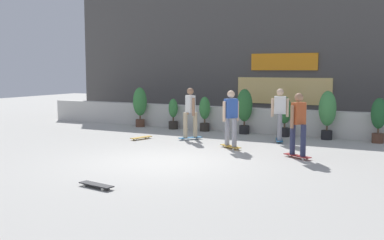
# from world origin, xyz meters

# --- Properties ---
(ground_plane) EXTENTS (48.00, 48.00, 0.00)m
(ground_plane) POSITION_xyz_m (0.00, 0.00, 0.00)
(ground_plane) COLOR #B2AFA8
(planter_wall) EXTENTS (18.00, 0.40, 0.90)m
(planter_wall) POSITION_xyz_m (0.00, 6.00, 0.45)
(planter_wall) COLOR beige
(planter_wall) RESTS_ON ground
(building_backdrop) EXTENTS (20.00, 2.08, 6.50)m
(building_backdrop) POSITION_xyz_m (0.00, 10.00, 3.25)
(building_backdrop) COLOR #4C4947
(building_backdrop) RESTS_ON ground
(potted_plant_0) EXTENTS (0.55, 0.55, 1.58)m
(potted_plant_0) POSITION_xyz_m (-4.40, 5.55, 0.92)
(potted_plant_0) COLOR brown
(potted_plant_0) RESTS_ON ground
(potted_plant_1) EXTENTS (0.36, 0.36, 1.17)m
(potted_plant_1) POSITION_xyz_m (-2.88, 5.55, 0.61)
(potted_plant_1) COLOR #2D2823
(potted_plant_1) RESTS_ON ground
(potted_plant_2) EXTENTS (0.41, 0.41, 1.29)m
(potted_plant_2) POSITION_xyz_m (-1.54, 5.55, 0.71)
(potted_plant_2) COLOR #2D2823
(potted_plant_2) RESTS_ON ground
(potted_plant_3) EXTENTS (0.56, 0.56, 1.60)m
(potted_plant_3) POSITION_xyz_m (0.03, 5.55, 0.94)
(potted_plant_3) COLOR black
(potted_plant_3) RESTS_ON ground
(potted_plant_4) EXTENTS (0.45, 0.45, 1.37)m
(potted_plant_4) POSITION_xyz_m (1.49, 5.55, 0.78)
(potted_plant_4) COLOR black
(potted_plant_4) RESTS_ON ground
(potted_plant_5) EXTENTS (0.56, 0.56, 1.60)m
(potted_plant_5) POSITION_xyz_m (2.91, 5.55, 0.94)
(potted_plant_5) COLOR black
(potted_plant_5) RESTS_ON ground
(potted_plant_6) EXTENTS (0.47, 0.47, 1.42)m
(potted_plant_6) POSITION_xyz_m (4.48, 5.55, 0.81)
(potted_plant_6) COLOR brown
(potted_plant_6) RESTS_ON ground
(skater_by_wall_right) EXTENTS (0.80, 0.55, 1.70)m
(skater_by_wall_right) POSITION_xyz_m (2.86, 1.94, 0.94)
(skater_by_wall_right) COLOR maroon
(skater_by_wall_right) RESTS_ON ground
(skater_far_right) EXTENTS (0.54, 0.82, 1.70)m
(skater_far_right) POSITION_xyz_m (1.67, 4.34, 0.94)
(skater_far_right) COLOR #266699
(skater_far_right) RESTS_ON ground
(skater_far_left) EXTENTS (0.65, 0.76, 1.70)m
(skater_far_left) POSITION_xyz_m (-1.08, 3.49, 0.94)
(skater_far_left) COLOR #266699
(skater_far_left) RESTS_ON ground
(skater_foreground) EXTENTS (0.78, 0.60, 1.70)m
(skater_foreground) POSITION_xyz_m (0.75, 2.52, 0.94)
(skater_foreground) COLOR #BF8C26
(skater_foreground) RESTS_ON ground
(skateboard_near_camera) EXTENTS (0.82, 0.32, 0.08)m
(skateboard_near_camera) POSITION_xyz_m (0.10, -2.82, 0.06)
(skateboard_near_camera) COLOR black
(skateboard_near_camera) RESTS_ON ground
(skateboard_aside) EXTENTS (0.41, 0.82, 0.08)m
(skateboard_aside) POSITION_xyz_m (-2.54, 2.80, 0.06)
(skateboard_aside) COLOR #BF8C26
(skateboard_aside) RESTS_ON ground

